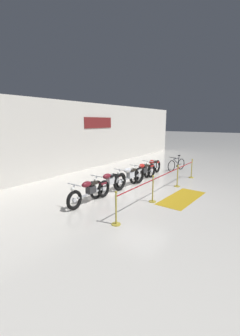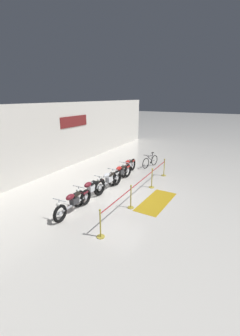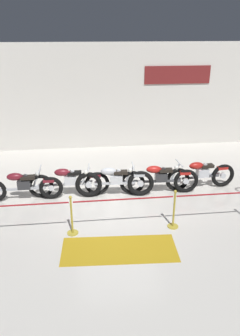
# 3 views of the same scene
# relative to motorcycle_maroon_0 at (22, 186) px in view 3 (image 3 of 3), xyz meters

# --- Properties ---
(ground_plane) EXTENTS (120.00, 120.00, 0.00)m
(ground_plane) POSITION_rel_motorcycle_maroon_0_xyz_m (2.72, -0.59, -0.46)
(ground_plane) COLOR silver
(back_wall) EXTENTS (28.00, 0.29, 4.20)m
(back_wall) POSITION_rel_motorcycle_maroon_0_xyz_m (2.73, 4.53, 1.65)
(back_wall) COLOR silver
(back_wall) RESTS_ON ground
(motorcycle_maroon_0) EXTENTS (2.33, 0.62, 0.93)m
(motorcycle_maroon_0) POSITION_rel_motorcycle_maroon_0_xyz_m (0.00, 0.00, 0.00)
(motorcycle_maroon_0) COLOR black
(motorcycle_maroon_0) RESTS_ON ground
(motorcycle_maroon_1) EXTENTS (2.42, 0.62, 0.95)m
(motorcycle_maroon_1) POSITION_rel_motorcycle_maroon_0_xyz_m (1.34, 0.11, 0.02)
(motorcycle_maroon_1) COLOR black
(motorcycle_maroon_1) RESTS_ON ground
(motorcycle_silver_2) EXTENTS (2.37, 0.62, 0.98)m
(motorcycle_silver_2) POSITION_rel_motorcycle_maroon_0_xyz_m (2.70, -0.05, 0.03)
(motorcycle_silver_2) COLOR black
(motorcycle_silver_2) RESTS_ON ground
(motorcycle_red_3) EXTENTS (2.42, 0.62, 0.96)m
(motorcycle_red_3) POSITION_rel_motorcycle_maroon_0_xyz_m (4.06, -0.01, 0.02)
(motorcycle_red_3) COLOR black
(motorcycle_red_3) RESTS_ON ground
(motorcycle_red_4) EXTENTS (2.28, 0.62, 0.96)m
(motorcycle_red_4) POSITION_rel_motorcycle_maroon_0_xyz_m (5.42, 0.14, 0.02)
(motorcycle_red_4) COLOR black
(motorcycle_red_4) RESTS_ON ground
(stanchion_far_left) EXTENTS (7.13, 0.28, 1.05)m
(stanchion_far_left) POSITION_rel_motorcycle_maroon_0_xyz_m (1.35, -1.88, 0.24)
(stanchion_far_left) COLOR gold
(stanchion_far_left) RESTS_ON ground
(stanchion_mid_left) EXTENTS (0.28, 0.28, 1.05)m
(stanchion_mid_left) POSITION_rel_motorcycle_maroon_0_xyz_m (1.47, -1.88, -0.10)
(stanchion_mid_left) COLOR gold
(stanchion_mid_left) RESTS_ON ground
(stanchion_mid_right) EXTENTS (0.28, 0.28, 1.05)m
(stanchion_mid_right) POSITION_rel_motorcycle_maroon_0_xyz_m (4.02, -1.88, -0.10)
(stanchion_mid_right) COLOR gold
(stanchion_mid_right) RESTS_ON ground
(floor_banner) EXTENTS (2.70, 1.20, 0.01)m
(floor_banner) POSITION_rel_motorcycle_maroon_0_xyz_m (2.54, -2.66, -0.45)
(floor_banner) COLOR #B78E19
(floor_banner) RESTS_ON ground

